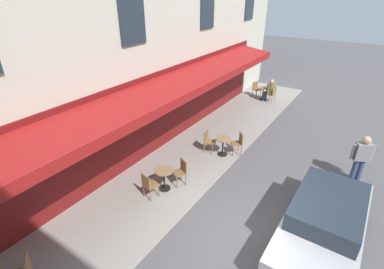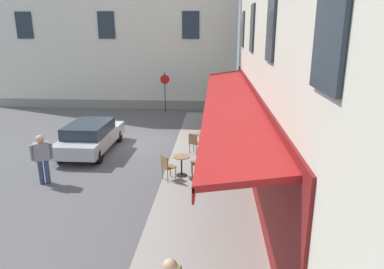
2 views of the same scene
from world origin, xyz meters
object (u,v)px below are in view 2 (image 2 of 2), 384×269
(cafe_table_near_entrance, at_px, (182,163))
(cafe_table_streetside, at_px, (201,139))
(seated_patron_in_blue, at_px, (221,109))
(cafe_chair_wicker_near_door, at_px, (167,165))
(no_parking_sign, at_px, (165,85))
(cafe_chair_wicker_by_window, at_px, (199,161))
(parked_car_silver, at_px, (91,136))
(cafe_chair_wicker_corner_left, at_px, (211,115))
(walking_pedestrian_in_grey, at_px, (42,156))
(potted_plant_by_steps, at_px, (225,110))
(cafe_chair_wicker_kerbside, at_px, (223,112))
(cafe_chair_wicker_corner_right, at_px, (205,134))
(cafe_table_mid_terrace, at_px, (217,114))
(potted_plant_entrance_left, at_px, (222,106))
(potted_plant_entrance_right, at_px, (220,106))
(cafe_chair_wicker_back_row, at_px, (194,142))

(cafe_table_near_entrance, distance_m, cafe_table_streetside, 3.06)
(seated_patron_in_blue, bearing_deg, cafe_chair_wicker_near_door, 167.01)
(no_parking_sign, bearing_deg, cafe_chair_wicker_by_window, -165.54)
(no_parking_sign, relative_size, parked_car_silver, 0.60)
(cafe_chair_wicker_corner_left, distance_m, parked_car_silver, 7.19)
(cafe_chair_wicker_near_door, xyz_separation_m, cafe_table_streetside, (3.41, -1.08, -0.06))
(walking_pedestrian_in_grey, relative_size, potted_plant_by_steps, 1.73)
(cafe_chair_wicker_kerbside, xyz_separation_m, no_parking_sign, (2.07, 3.72, 1.25))
(cafe_chair_wicker_corner_right, height_order, no_parking_sign, no_parking_sign)
(cafe_table_mid_terrace, distance_m, potted_plant_entrance_left, 2.81)
(cafe_chair_wicker_by_window, xyz_separation_m, potted_plant_by_steps, (9.08, -1.17, -0.05))
(cafe_chair_wicker_corner_right, xyz_separation_m, no_parking_sign, (6.94, 2.80, 1.25))
(potted_plant_by_steps, bearing_deg, cafe_chair_wicker_corner_right, 169.06)
(potted_plant_entrance_left, bearing_deg, parked_car_silver, 144.87)
(cafe_chair_wicker_corner_right, xyz_separation_m, potted_plant_by_steps, (5.56, -1.07, -0.05))
(cafe_chair_wicker_corner_left, distance_m, potted_plant_by_steps, 1.93)
(cafe_chair_wicker_corner_right, bearing_deg, cafe_chair_wicker_kerbside, -10.80)
(potted_plant_by_steps, bearing_deg, seated_patron_in_blue, 163.11)
(cafe_table_mid_terrace, distance_m, walking_pedestrian_in_grey, 10.78)
(cafe_table_streetside, relative_size, potted_plant_by_steps, 0.74)
(cafe_table_mid_terrace, xyz_separation_m, potted_plant_entrance_left, (2.79, -0.33, -0.10))
(cafe_table_streetside, height_order, potted_plant_entrance_right, potted_plant_entrance_right)
(no_parking_sign, xyz_separation_m, potted_plant_entrance_right, (-0.51, -3.59, -1.26))
(cafe_chair_wicker_kerbside, relative_size, cafe_chair_wicker_corner_right, 1.00)
(cafe_chair_wicker_near_door, xyz_separation_m, cafe_chair_wicker_back_row, (2.85, -0.78, 0.00))
(cafe_chair_wicker_by_window, bearing_deg, cafe_chair_wicker_corner_left, -2.62)
(cafe_table_near_entrance, relative_size, cafe_table_mid_terrace, 1.00)
(potted_plant_by_steps, relative_size, potted_plant_entrance_right, 1.13)
(potted_plant_by_steps, bearing_deg, cafe_table_streetside, 169.03)
(cafe_chair_wicker_back_row, xyz_separation_m, potted_plant_by_steps, (6.73, -1.49, -0.05))
(cafe_chair_wicker_by_window, relative_size, potted_plant_entrance_left, 1.13)
(cafe_chair_wicker_corner_left, bearing_deg, cafe_table_streetside, 175.34)
(cafe_chair_wicker_corner_left, bearing_deg, cafe_chair_wicker_corner_right, 176.43)
(cafe_chair_wicker_kerbside, relative_size, parked_car_silver, 0.21)
(cafe_chair_wicker_kerbside, distance_m, cafe_table_streetside, 5.59)
(cafe_table_near_entrance, xyz_separation_m, cafe_table_streetside, (3.00, -0.60, 0.00))
(cafe_table_streetside, distance_m, no_parking_sign, 8.12)
(cafe_chair_wicker_kerbside, distance_m, no_parking_sign, 4.44)
(cafe_chair_wicker_near_door, relative_size, cafe_table_streetside, 1.21)
(cafe_chair_wicker_near_door, bearing_deg, cafe_chair_wicker_corner_right, -16.59)
(cafe_chair_wicker_near_door, relative_size, cafe_chair_wicker_kerbside, 1.00)
(walking_pedestrian_in_grey, distance_m, potted_plant_entrance_left, 13.35)
(potted_plant_entrance_right, distance_m, potted_plant_entrance_left, 0.73)
(cafe_table_streetside, relative_size, potted_plant_entrance_right, 0.84)
(cafe_chair_wicker_corner_left, distance_m, potted_plant_entrance_right, 2.67)
(cafe_table_mid_terrace, distance_m, cafe_chair_wicker_kerbside, 0.63)
(cafe_chair_wicker_back_row, bearing_deg, parked_car_silver, 90.03)
(cafe_chair_wicker_back_row, relative_size, potted_plant_by_steps, 0.90)
(cafe_table_mid_terrace, bearing_deg, cafe_chair_wicker_corner_left, 146.90)
(walking_pedestrian_in_grey, relative_size, potted_plant_entrance_left, 2.18)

